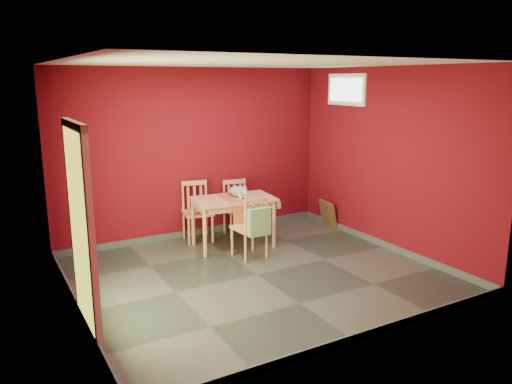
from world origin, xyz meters
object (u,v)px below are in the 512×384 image
dining_table (233,204)px  chair_far_left (197,210)px  chair_far_right (237,207)px  chair_near (251,227)px  tote_bag (259,222)px  cat (238,189)px  picture_frame (328,214)px

dining_table → chair_far_left: bearing=121.3°
chair_far_right → chair_near: 1.16m
chair_far_left → tote_bag: size_ratio=2.04×
tote_bag → chair_far_left: bearing=104.4°
chair_near → cat: (0.11, 0.61, 0.41)m
chair_far_right → tote_bag: chair_far_right is taller
dining_table → chair_near: chair_near is taller
picture_frame → chair_far_right: bearing=165.6°
chair_near → tote_bag: bearing=-87.5°
chair_far_right → picture_frame: chair_far_right is taller
chair_near → picture_frame: size_ratio=1.94×
dining_table → cat: (0.10, 0.04, 0.21)m
chair_far_left → chair_near: 1.20m
chair_far_left → chair_near: (0.34, -1.15, -0.02)m
cat → picture_frame: (1.82, 0.09, -0.65)m
chair_far_right → picture_frame: size_ratio=1.94×
dining_table → chair_near: (-0.01, -0.57, -0.21)m
dining_table → chair_far_right: (0.35, 0.53, -0.21)m
dining_table → cat: cat is taller
tote_bag → picture_frame: (1.92, 0.92, -0.36)m
chair_far_right → chair_near: (-0.36, -1.10, 0.00)m
chair_far_left → tote_bag: bearing=-75.6°
cat → chair_near: bearing=-89.9°
chair_far_right → picture_frame: (1.57, -0.40, -0.24)m
chair_near → picture_frame: 2.06m
dining_table → picture_frame: dining_table is taller
dining_table → picture_frame: size_ratio=2.79×
chair_far_left → picture_frame: chair_far_left is taller
dining_table → picture_frame: (1.92, 0.13, -0.44)m
chair_far_left → tote_bag: 1.41m
chair_far_right → picture_frame: 1.64m
cat → picture_frame: cat is taller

